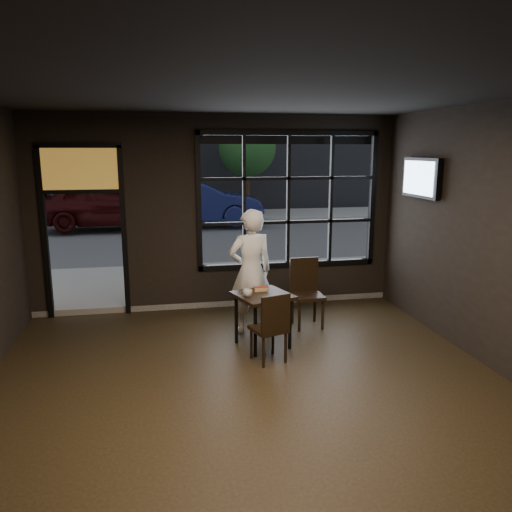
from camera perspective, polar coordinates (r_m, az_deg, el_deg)
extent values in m
cube|color=black|center=(5.40, 0.23, -17.25)|extent=(6.00, 7.00, 0.02)
cube|color=black|center=(4.75, 0.27, 19.02)|extent=(6.00, 7.00, 0.02)
cube|color=black|center=(8.43, 3.70, 6.36)|extent=(3.06, 0.12, 2.28)
cube|color=orange|center=(8.21, -19.46, 9.40)|extent=(1.20, 0.06, 0.70)
cube|color=#545456|center=(28.76, -9.05, 6.62)|extent=(60.00, 41.00, 0.04)
cube|color=#5B5956|center=(28.06, -9.52, 21.90)|extent=(28.00, 12.00, 15.00)
cube|color=black|center=(6.82, 0.78, -7.31)|extent=(0.87, 0.87, 0.74)
cube|color=black|center=(6.34, 1.43, -8.05)|extent=(0.50, 0.50, 0.91)
cube|color=black|center=(7.55, 5.92, -4.31)|extent=(0.46, 0.46, 1.03)
imported|color=silver|center=(7.22, -0.62, -1.77)|extent=(0.73, 0.55, 1.82)
imported|color=silver|center=(6.59, -0.98, -4.23)|extent=(0.17, 0.17, 0.10)
cube|color=black|center=(7.92, 18.36, 8.47)|extent=(0.11, 1.01, 0.59)
imported|color=#151B4B|center=(17.29, -7.17, 6.11)|extent=(4.71, 1.76, 1.54)
imported|color=black|center=(17.14, -16.39, 5.81)|extent=(4.79, 1.99, 1.62)
cylinder|color=#332114|center=(19.59, -15.13, 7.49)|extent=(0.22, 0.22, 2.42)
sphere|color=#234F20|center=(19.55, -15.46, 13.27)|extent=(2.64, 2.64, 2.64)
cylinder|color=#332114|center=(19.96, -0.99, 7.45)|extent=(0.19, 0.19, 2.06)
sphere|color=#2F5B1A|center=(19.89, -1.01, 12.27)|extent=(2.24, 2.24, 2.24)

